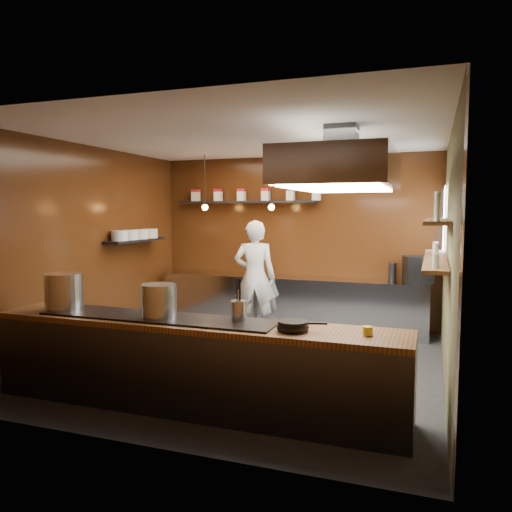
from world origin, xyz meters
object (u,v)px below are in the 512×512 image
at_px(extractor_hood, 341,170).
at_px(stockpot_small, 159,301).
at_px(chef, 255,277).
at_px(espresso_machine, 418,269).
at_px(stockpot_large, 64,291).

bearing_deg(extractor_hood, stockpot_small, -143.54).
bearing_deg(chef, stockpot_small, 78.68).
bearing_deg(extractor_hood, espresso_machine, 73.16).
distance_m(espresso_machine, chef, 2.65).
bearing_deg(espresso_machine, stockpot_large, -150.00).
height_order(stockpot_small, chef, chef).
height_order(stockpot_large, stockpot_small, stockpot_large).
relative_size(extractor_hood, stockpot_small, 5.46).
distance_m(extractor_hood, stockpot_large, 3.42).
xyz_separation_m(stockpot_small, chef, (-0.12, 3.29, -0.17)).
xyz_separation_m(extractor_hood, stockpot_small, (-1.66, -1.23, -1.39)).
relative_size(stockpot_large, espresso_machine, 0.99).
bearing_deg(espresso_machine, stockpot_small, -138.68).
distance_m(extractor_hood, espresso_machine, 3.09).
height_order(stockpot_large, espresso_machine, stockpot_large).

